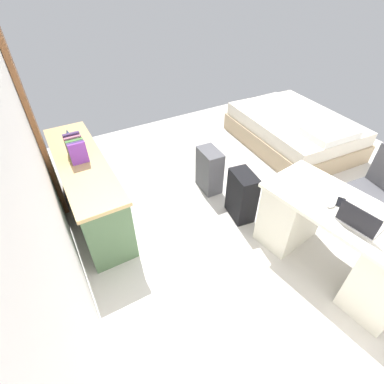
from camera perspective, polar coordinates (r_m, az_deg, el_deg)
ground_plane at (r=3.73m, az=13.80°, el=-2.18°), size 5.51×5.51×0.00m
wall_back at (r=2.22m, az=-28.72°, el=2.82°), size 4.07×0.10×2.54m
door_wooden at (r=3.66m, az=-29.05°, el=12.22°), size 0.88×0.05×2.04m
desk at (r=3.01m, az=26.60°, el=-8.29°), size 1.52×0.85×0.76m
office_chair at (r=3.62m, az=32.05°, el=-0.88°), size 0.52×0.52×0.94m
credenza at (r=3.45m, az=-19.87°, el=0.74°), size 1.80×0.48×0.76m
bed at (r=4.95m, az=19.52°, el=11.39°), size 1.99×1.53×0.58m
suitcase_black at (r=3.32m, az=9.85°, el=-0.72°), size 0.39×0.27×0.60m
suitcase_spare_grey at (r=3.69m, az=3.47°, el=4.35°), size 0.37×0.24×0.58m
laptop at (r=2.63m, az=30.29°, el=-5.05°), size 0.34×0.26×0.21m
computer_mouse at (r=2.74m, az=25.91°, el=-2.28°), size 0.07×0.11×0.03m
cell_phone_by_mouse at (r=2.82m, az=27.47°, el=-1.84°), size 0.12×0.15×0.01m
book_row at (r=3.24m, az=-22.06°, el=8.04°), size 0.27×0.17×0.23m
figurine_small at (r=3.69m, az=-23.45°, el=10.59°), size 0.08×0.08×0.11m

